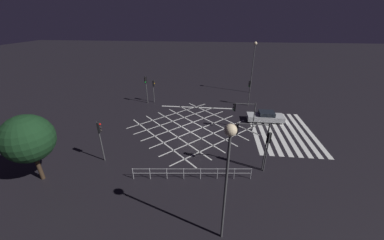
{
  "coord_description": "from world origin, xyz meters",
  "views": [
    {
      "loc": [
        -22.82,
        -2.38,
        11.97
      ],
      "look_at": [
        0.0,
        0.0,
        0.93
      ],
      "focal_mm": 20.0,
      "sensor_mm": 36.0,
      "label": 1
    }
  ],
  "objects_px": {
    "traffic_light_ne_cross": "(154,87)",
    "waiting_car": "(265,117)",
    "traffic_light_se_cross": "(250,88)",
    "traffic_light_median_south": "(243,110)",
    "traffic_light_ne_main": "(146,84)",
    "traffic_light_nw_cross": "(100,134)",
    "street_lamp_west": "(254,57)",
    "traffic_light_sw_main": "(268,144)",
    "street_tree_near": "(28,139)",
    "street_lamp_east": "(228,156)",
    "traffic_light_sw_cross": "(250,136)"
  },
  "relations": [
    {
      "from": "street_lamp_east",
      "to": "waiting_car",
      "type": "bearing_deg",
      "value": -19.3
    },
    {
      "from": "traffic_light_se_cross",
      "to": "street_lamp_east",
      "type": "bearing_deg",
      "value": 78.8
    },
    {
      "from": "traffic_light_ne_main",
      "to": "street_lamp_west",
      "type": "height_order",
      "value": "street_lamp_west"
    },
    {
      "from": "traffic_light_median_south",
      "to": "street_tree_near",
      "type": "relative_size",
      "value": 0.61
    },
    {
      "from": "traffic_light_ne_cross",
      "to": "traffic_light_ne_main",
      "type": "bearing_deg",
      "value": -153.14
    },
    {
      "from": "traffic_light_ne_main",
      "to": "waiting_car",
      "type": "height_order",
      "value": "traffic_light_ne_main"
    },
    {
      "from": "traffic_light_median_south",
      "to": "street_lamp_west",
      "type": "distance_m",
      "value": 15.06
    },
    {
      "from": "traffic_light_sw_main",
      "to": "traffic_light_ne_cross",
      "type": "distance_m",
      "value": 20.42
    },
    {
      "from": "street_tree_near",
      "to": "street_lamp_east",
      "type": "bearing_deg",
      "value": -104.24
    },
    {
      "from": "traffic_light_median_south",
      "to": "waiting_car",
      "type": "relative_size",
      "value": 0.77
    },
    {
      "from": "traffic_light_median_south",
      "to": "street_lamp_east",
      "type": "xyz_separation_m",
      "value": [
        -13.95,
        2.51,
        3.35
      ]
    },
    {
      "from": "traffic_light_ne_main",
      "to": "waiting_car",
      "type": "xyz_separation_m",
      "value": [
        -4.67,
        -16.76,
        -2.34
      ]
    },
    {
      "from": "traffic_light_ne_cross",
      "to": "waiting_car",
      "type": "height_order",
      "value": "traffic_light_ne_cross"
    },
    {
      "from": "traffic_light_sw_cross",
      "to": "street_lamp_east",
      "type": "distance_m",
      "value": 7.58
    },
    {
      "from": "traffic_light_se_cross",
      "to": "traffic_light_sw_cross",
      "type": "distance_m",
      "value": 15.3
    },
    {
      "from": "traffic_light_sw_main",
      "to": "traffic_light_nw_cross",
      "type": "height_order",
      "value": "traffic_light_nw_cross"
    },
    {
      "from": "traffic_light_nw_cross",
      "to": "traffic_light_ne_cross",
      "type": "distance_m",
      "value": 15.28
    },
    {
      "from": "traffic_light_se_cross",
      "to": "traffic_light_median_south",
      "type": "height_order",
      "value": "traffic_light_se_cross"
    },
    {
      "from": "traffic_light_sw_cross",
      "to": "traffic_light_sw_main",
      "type": "xyz_separation_m",
      "value": [
        -0.1,
        -1.44,
        -0.63
      ]
    },
    {
      "from": "traffic_light_nw_cross",
      "to": "street_tree_near",
      "type": "distance_m",
      "value": 5.01
    },
    {
      "from": "street_lamp_east",
      "to": "waiting_car",
      "type": "xyz_separation_m",
      "value": [
        16.67,
        -5.84,
        -5.26
      ]
    },
    {
      "from": "traffic_light_sw_cross",
      "to": "waiting_car",
      "type": "xyz_separation_m",
      "value": [
        9.92,
        -3.54,
        -2.69
      ]
    },
    {
      "from": "traffic_light_sw_main",
      "to": "waiting_car",
      "type": "relative_size",
      "value": 0.83
    },
    {
      "from": "traffic_light_nw_cross",
      "to": "traffic_light_sw_main",
      "type": "bearing_deg",
      "value": 0.27
    },
    {
      "from": "traffic_light_sw_main",
      "to": "waiting_car",
      "type": "height_order",
      "value": "traffic_light_sw_main"
    },
    {
      "from": "traffic_light_sw_main",
      "to": "street_lamp_east",
      "type": "bearing_deg",
      "value": 150.71
    },
    {
      "from": "waiting_car",
      "to": "traffic_light_se_cross",
      "type": "bearing_deg",
      "value": -74.01
    },
    {
      "from": "traffic_light_sw_main",
      "to": "traffic_light_nw_cross",
      "type": "distance_m",
      "value": 14.26
    },
    {
      "from": "traffic_light_sw_cross",
      "to": "street_tree_near",
      "type": "height_order",
      "value": "street_tree_near"
    },
    {
      "from": "street_lamp_east",
      "to": "waiting_car",
      "type": "relative_size",
      "value": 1.7
    },
    {
      "from": "traffic_light_median_south",
      "to": "traffic_light_sw_main",
      "type": "distance_m",
      "value": 7.4
    },
    {
      "from": "traffic_light_ne_main",
      "to": "traffic_light_nw_cross",
      "type": "xyz_separation_m",
      "value": [
        -14.75,
        -0.39,
        -0.13
      ]
    },
    {
      "from": "traffic_light_ne_main",
      "to": "traffic_light_sw_main",
      "type": "distance_m",
      "value": 20.75
    },
    {
      "from": "traffic_light_ne_main",
      "to": "traffic_light_sw_main",
      "type": "height_order",
      "value": "traffic_light_ne_main"
    },
    {
      "from": "traffic_light_ne_cross",
      "to": "waiting_car",
      "type": "relative_size",
      "value": 0.78
    },
    {
      "from": "traffic_light_se_cross",
      "to": "traffic_light_sw_main",
      "type": "xyz_separation_m",
      "value": [
        -15.25,
        0.61,
        -0.06
      ]
    },
    {
      "from": "traffic_light_ne_cross",
      "to": "waiting_car",
      "type": "distance_m",
      "value": 16.68
    },
    {
      "from": "traffic_light_ne_main",
      "to": "street_lamp_east",
      "type": "distance_m",
      "value": 24.15
    },
    {
      "from": "traffic_light_sw_cross",
      "to": "traffic_light_nw_cross",
      "type": "bearing_deg",
      "value": 0.75
    },
    {
      "from": "traffic_light_ne_main",
      "to": "traffic_light_nw_cross",
      "type": "height_order",
      "value": "traffic_light_ne_main"
    },
    {
      "from": "traffic_light_median_south",
      "to": "street_tree_near",
      "type": "height_order",
      "value": "street_tree_near"
    },
    {
      "from": "traffic_light_sw_main",
      "to": "traffic_light_nw_cross",
      "type": "bearing_deg",
      "value": 90.27
    },
    {
      "from": "traffic_light_nw_cross",
      "to": "traffic_light_ne_cross",
      "type": "bearing_deg",
      "value": 87.64
    },
    {
      "from": "street_lamp_west",
      "to": "street_tree_near",
      "type": "height_order",
      "value": "street_lamp_west"
    },
    {
      "from": "traffic_light_ne_main",
      "to": "traffic_light_sw_cross",
      "type": "height_order",
      "value": "traffic_light_sw_cross"
    },
    {
      "from": "traffic_light_nw_cross",
      "to": "street_lamp_west",
      "type": "relative_size",
      "value": 0.47
    },
    {
      "from": "traffic_light_ne_main",
      "to": "street_lamp_west",
      "type": "bearing_deg",
      "value": 112.9
    },
    {
      "from": "traffic_light_median_south",
      "to": "traffic_light_ne_cross",
      "type": "xyz_separation_m",
      "value": [
        7.9,
        12.41,
        -0.02
      ]
    },
    {
      "from": "traffic_light_sw_main",
      "to": "street_lamp_west",
      "type": "bearing_deg",
      "value": -4.67
    },
    {
      "from": "traffic_light_ne_main",
      "to": "traffic_light_sw_main",
      "type": "bearing_deg",
      "value": 44.94
    }
  ]
}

